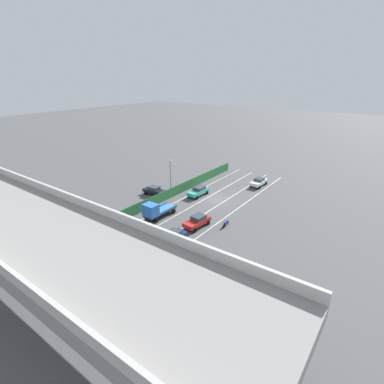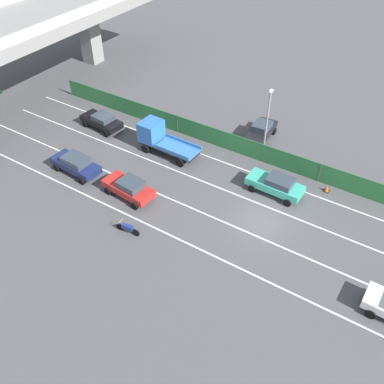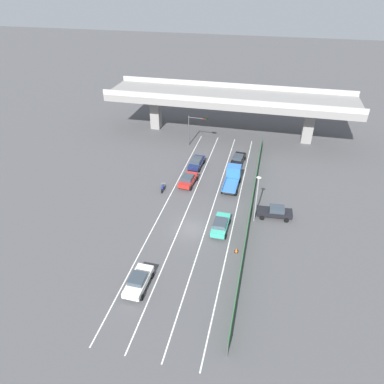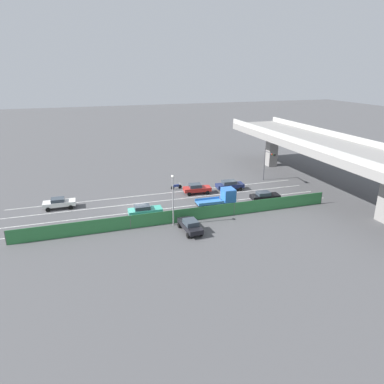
% 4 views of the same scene
% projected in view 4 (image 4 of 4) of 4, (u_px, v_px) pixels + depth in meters
% --- Properties ---
extents(ground_plane, '(300.00, 300.00, 0.00)m').
position_uv_depth(ground_plane, '(136.00, 208.00, 51.13)').
color(ground_plane, '#4C4C4F').
extents(lane_line_left_edge, '(0.14, 46.41, 0.01)m').
position_uv_depth(lane_line_left_edge, '(163.00, 193.00, 57.06)').
color(lane_line_left_edge, silver).
rests_on(lane_line_left_edge, ground).
extents(lane_line_mid_left, '(0.14, 46.41, 0.01)m').
position_uv_depth(lane_line_mid_left, '(169.00, 200.00, 54.12)').
color(lane_line_mid_left, silver).
rests_on(lane_line_mid_left, ground).
extents(lane_line_mid_right, '(0.14, 46.41, 0.01)m').
position_uv_depth(lane_line_mid_right, '(174.00, 208.00, 51.19)').
color(lane_line_mid_right, silver).
rests_on(lane_line_mid_right, ground).
extents(lane_line_right_edge, '(0.14, 46.41, 0.01)m').
position_uv_depth(lane_line_right_edge, '(181.00, 216.00, 48.25)').
color(lane_line_right_edge, silver).
rests_on(lane_line_right_edge, ground).
extents(elevated_overpass, '(46.21, 10.10, 8.75)m').
position_uv_depth(elevated_overpass, '(320.00, 146.00, 57.74)').
color(elevated_overpass, gray).
rests_on(elevated_overpass, ground).
extents(green_fence, '(0.10, 42.51, 1.79)m').
position_uv_depth(green_fence, '(185.00, 215.00, 46.23)').
color(green_fence, '#2D753D').
rests_on(green_fence, ground).
extents(car_sedan_navy, '(2.19, 4.63, 1.63)m').
position_uv_depth(car_sedan_navy, '(230.00, 185.00, 58.28)').
color(car_sedan_navy, navy).
rests_on(car_sedan_navy, ground).
extents(car_sedan_white, '(2.10, 4.48, 1.56)m').
position_uv_depth(car_sedan_white, '(59.00, 203.00, 50.61)').
color(car_sedan_white, white).
rests_on(car_sedan_white, ground).
extents(car_taxi_teal, '(2.08, 4.59, 1.63)m').
position_uv_depth(car_taxi_teal, '(145.00, 210.00, 47.87)').
color(car_taxi_teal, teal).
rests_on(car_taxi_teal, ground).
extents(car_sedan_red, '(2.32, 4.49, 1.64)m').
position_uv_depth(car_sedan_red, '(197.00, 188.00, 56.61)').
color(car_sedan_red, red).
rests_on(car_sedan_red, ground).
extents(car_sedan_black, '(2.28, 4.48, 1.55)m').
position_uv_depth(car_sedan_black, '(265.00, 196.00, 53.31)').
color(car_sedan_black, black).
rests_on(car_sedan_black, ground).
extents(flatbed_truck_blue, '(2.42, 5.66, 2.67)m').
position_uv_depth(flatbed_truck_blue, '(223.00, 198.00, 51.12)').
color(flatbed_truck_blue, black).
rests_on(flatbed_truck_blue, ground).
extents(motorcycle, '(0.60, 1.95, 0.93)m').
position_uv_depth(motorcycle, '(176.00, 186.00, 58.95)').
color(motorcycle, black).
rests_on(motorcycle, ground).
extents(parked_sedan_dark, '(4.70, 2.18, 1.62)m').
position_uv_depth(parked_sedan_dark, '(190.00, 225.00, 43.35)').
color(parked_sedan_dark, black).
rests_on(parked_sedan_dark, ground).
extents(traffic_light, '(3.62, 0.49, 5.67)m').
position_uv_depth(traffic_light, '(268.00, 160.00, 61.45)').
color(traffic_light, '#47474C').
rests_on(traffic_light, ground).
extents(street_lamp, '(0.60, 0.36, 6.68)m').
position_uv_depth(street_lamp, '(173.00, 195.00, 44.16)').
color(street_lamp, gray).
rests_on(street_lamp, ground).
extents(traffic_cone, '(0.47, 0.47, 0.56)m').
position_uv_depth(traffic_cone, '(122.00, 225.00, 44.85)').
color(traffic_cone, orange).
rests_on(traffic_cone, ground).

